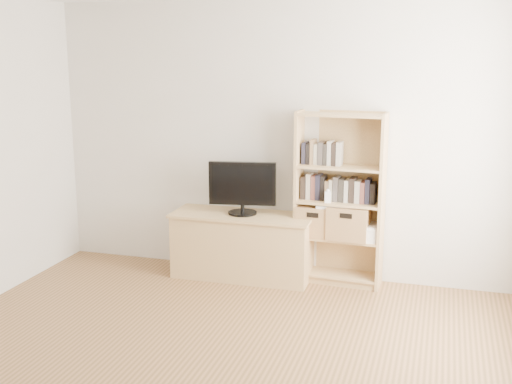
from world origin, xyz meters
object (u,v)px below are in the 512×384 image
at_px(bookshelf, 339,199).
at_px(basket_left, 316,220).
at_px(tv_stand, 243,247).
at_px(television, 242,188).
at_px(baby_monitor, 328,197).
at_px(basket_right, 349,222).
at_px(laptop, 335,206).

xyz_separation_m(bookshelf, basket_left, (-0.21, 0.01, -0.21)).
height_order(tv_stand, television, television).
xyz_separation_m(tv_stand, television, (-0.00, 0.00, 0.57)).
bearing_deg(baby_monitor, television, 169.48).
distance_m(tv_stand, television, 0.57).
relative_size(bookshelf, basket_right, 4.31).
height_order(baby_monitor, basket_right, baby_monitor).
bearing_deg(baby_monitor, basket_right, 9.65).
height_order(basket_left, laptop, laptop).
bearing_deg(baby_monitor, tv_stand, 169.48).
relative_size(tv_stand, basket_left, 3.78).
xyz_separation_m(basket_right, laptop, (-0.13, -0.00, 0.14)).
height_order(tv_stand, bookshelf, bookshelf).
distance_m(television, basket_right, 1.04).
bearing_deg(basket_left, bookshelf, 0.80).
distance_m(basket_left, basket_right, 0.31).
bearing_deg(basket_right, bookshelf, 178.00).
bearing_deg(tv_stand, television, 179.44).
xyz_separation_m(basket_left, laptop, (0.18, -0.02, 0.15)).
distance_m(tv_stand, bookshelf, 1.04).
distance_m(baby_monitor, basket_left, 0.29).
xyz_separation_m(baby_monitor, laptop, (0.06, 0.07, -0.09)).
bearing_deg(baby_monitor, bookshelf, 30.31).
bearing_deg(television, basket_left, -0.35).
bearing_deg(tv_stand, bookshelf, 5.88).
bearing_deg(television, bookshelf, -2.86).
relative_size(television, basket_right, 1.70).
height_order(tv_stand, basket_right, basket_right).
xyz_separation_m(tv_stand, basket_right, (1.00, 0.09, 0.30)).
xyz_separation_m(bookshelf, basket_right, (0.10, -0.01, -0.20)).
bearing_deg(basket_left, laptop, -3.27).
height_order(television, laptop, television).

